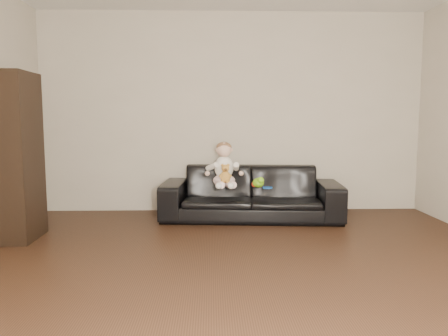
{
  "coord_description": "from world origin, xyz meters",
  "views": [
    {
      "loc": [
        -0.28,
        -3.03,
        1.23
      ],
      "look_at": [
        -0.13,
        2.15,
        0.64
      ],
      "focal_mm": 35.0,
      "sensor_mm": 36.0,
      "label": 1
    }
  ],
  "objects_px": {
    "sofa": "(251,193)",
    "toy_blue_disc": "(267,188)",
    "cabinet": "(13,157)",
    "baby": "(224,167)",
    "teddy_bear": "(225,174)",
    "toy_green": "(258,183)",
    "toy_rattle": "(254,184)"
  },
  "relations": [
    {
      "from": "cabinet",
      "to": "teddy_bear",
      "type": "relative_size",
      "value": 7.67
    },
    {
      "from": "sofa",
      "to": "baby",
      "type": "distance_m",
      "value": 0.49
    },
    {
      "from": "baby",
      "to": "toy_rattle",
      "type": "distance_m",
      "value": 0.41
    },
    {
      "from": "toy_blue_disc",
      "to": "toy_green",
      "type": "bearing_deg",
      "value": 148.75
    },
    {
      "from": "toy_rattle",
      "to": "toy_blue_disc",
      "type": "bearing_deg",
      "value": -30.23
    },
    {
      "from": "teddy_bear",
      "to": "toy_green",
      "type": "xyz_separation_m",
      "value": [
        0.39,
        0.06,
        -0.12
      ]
    },
    {
      "from": "toy_rattle",
      "to": "baby",
      "type": "bearing_deg",
      "value": 168.5
    },
    {
      "from": "toy_green",
      "to": "toy_blue_disc",
      "type": "bearing_deg",
      "value": -31.25
    },
    {
      "from": "toy_green",
      "to": "toy_blue_disc",
      "type": "height_order",
      "value": "toy_green"
    },
    {
      "from": "sofa",
      "to": "cabinet",
      "type": "height_order",
      "value": "cabinet"
    },
    {
      "from": "cabinet",
      "to": "toy_blue_disc",
      "type": "bearing_deg",
      "value": 11.51
    },
    {
      "from": "cabinet",
      "to": "toy_rattle",
      "type": "xyz_separation_m",
      "value": [
        2.5,
        0.67,
        -0.39
      ]
    },
    {
      "from": "teddy_bear",
      "to": "toy_rattle",
      "type": "distance_m",
      "value": 0.38
    },
    {
      "from": "sofa",
      "to": "toy_rattle",
      "type": "distance_m",
      "value": 0.23
    },
    {
      "from": "baby",
      "to": "toy_green",
      "type": "height_order",
      "value": "baby"
    },
    {
      "from": "sofa",
      "to": "cabinet",
      "type": "distance_m",
      "value": 2.67
    },
    {
      "from": "baby",
      "to": "toy_blue_disc",
      "type": "distance_m",
      "value": 0.57
    },
    {
      "from": "teddy_bear",
      "to": "toy_blue_disc",
      "type": "bearing_deg",
      "value": -12.63
    },
    {
      "from": "teddy_bear",
      "to": "toy_rattle",
      "type": "xyz_separation_m",
      "value": [
        0.34,
        0.09,
        -0.14
      ]
    },
    {
      "from": "sofa",
      "to": "baby",
      "type": "bearing_deg",
      "value": -155.84
    },
    {
      "from": "baby",
      "to": "toy_green",
      "type": "relative_size",
      "value": 3.24
    },
    {
      "from": "toy_rattle",
      "to": "toy_blue_disc",
      "type": "height_order",
      "value": "toy_rattle"
    },
    {
      "from": "sofa",
      "to": "toy_blue_disc",
      "type": "distance_m",
      "value": 0.34
    },
    {
      "from": "sofa",
      "to": "toy_green",
      "type": "distance_m",
      "value": 0.27
    },
    {
      "from": "teddy_bear",
      "to": "toy_blue_disc",
      "type": "distance_m",
      "value": 0.52
    },
    {
      "from": "sofa",
      "to": "toy_blue_disc",
      "type": "xyz_separation_m",
      "value": [
        0.17,
        -0.28,
        0.11
      ]
    },
    {
      "from": "toy_green",
      "to": "cabinet",
      "type": "bearing_deg",
      "value": -165.75
    },
    {
      "from": "toy_blue_disc",
      "to": "toy_rattle",
      "type": "bearing_deg",
      "value": 149.77
    },
    {
      "from": "toy_green",
      "to": "toy_rattle",
      "type": "xyz_separation_m",
      "value": [
        -0.05,
        0.02,
        -0.02
      ]
    },
    {
      "from": "baby",
      "to": "toy_rattle",
      "type": "relative_size",
      "value": 7.85
    },
    {
      "from": "sofa",
      "to": "cabinet",
      "type": "relative_size",
      "value": 1.29
    },
    {
      "from": "cabinet",
      "to": "baby",
      "type": "bearing_deg",
      "value": 18.15
    }
  ]
}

